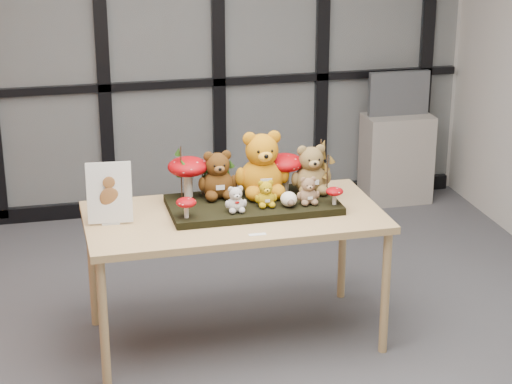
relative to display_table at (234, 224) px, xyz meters
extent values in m
plane|color=#59595E|center=(-0.10, -0.24, -0.73)|extent=(5.00, 5.00, 0.00)
plane|color=beige|center=(-0.10, 2.26, 0.67)|extent=(5.00, 0.00, 5.00)
plane|color=beige|center=(-0.10, -2.74, 0.67)|extent=(5.00, 0.00, 5.00)
cube|color=#2D383F|center=(-0.10, 2.23, 0.67)|extent=(4.90, 0.02, 2.70)
cube|color=black|center=(-0.10, 2.23, -0.67)|extent=(4.90, 0.06, 0.12)
cube|color=black|center=(-0.10, 2.23, 0.32)|extent=(4.90, 0.06, 0.06)
cube|color=black|center=(-0.55, 2.23, 0.67)|extent=(0.10, 0.06, 2.70)
cube|color=black|center=(0.35, 2.23, 0.67)|extent=(0.10, 0.06, 2.70)
cube|color=black|center=(1.20, 2.23, 0.67)|extent=(0.10, 0.06, 2.70)
cube|color=black|center=(2.10, 2.23, 0.67)|extent=(0.10, 0.06, 2.70)
cube|color=tan|center=(0.00, 0.00, 0.04)|extent=(1.71, 0.87, 0.04)
cylinder|color=tan|center=(-0.79, -0.39, -0.35)|extent=(0.05, 0.05, 0.75)
cylinder|color=tan|center=(-0.80, 0.36, -0.35)|extent=(0.05, 0.05, 0.75)
cylinder|color=tan|center=(0.80, -0.36, -0.35)|extent=(0.05, 0.05, 0.75)
cylinder|color=tan|center=(0.79, 0.39, -0.35)|extent=(0.05, 0.05, 0.75)
cube|color=black|center=(0.13, 0.07, 0.09)|extent=(0.98, 0.50, 0.04)
cube|color=silver|center=(-0.70, 0.01, 0.07)|extent=(0.10, 0.07, 0.01)
cube|color=white|center=(-0.70, 0.01, 0.25)|extent=(0.25, 0.08, 0.34)
ellipsoid|color=brown|center=(-0.70, 0.00, 0.22)|extent=(0.11, 0.01, 0.12)
ellipsoid|color=brown|center=(-0.70, 0.00, 0.31)|extent=(0.07, 0.01, 0.07)
cube|color=white|center=(0.06, -0.34, 0.07)|extent=(0.10, 0.03, 0.00)
cube|color=#9D958C|center=(1.80, 2.03, -0.36)|extent=(0.55, 0.32, 0.74)
cube|color=#505358|center=(1.80, 2.05, 0.19)|extent=(0.51, 0.05, 0.36)
cube|color=black|center=(1.80, 2.03, 0.19)|extent=(0.45, 0.00, 0.29)
camera|label=1|loc=(-1.00, -4.84, 1.97)|focal=65.00mm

